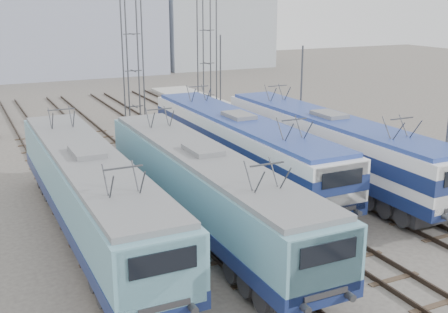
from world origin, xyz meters
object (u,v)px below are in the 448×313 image
Objects in this scene: locomotive_center_right at (240,143)px; catenary_tower_east at (207,42)px; catenary_tower_west at (132,47)px; locomotive_far_right at (330,142)px; mast_rear at (220,78)px; locomotive_center_left at (205,185)px; mast_mid at (301,101)px; mast_front at (447,143)px; locomotive_far_left at (91,189)px.

catenary_tower_east reaches higher than locomotive_center_right.
catenary_tower_west is 6.80m from catenary_tower_east.
locomotive_far_right is 17.87m from mast_rear.
locomotive_center_left is at bearing -129.44° from locomotive_center_right.
mast_rear is (10.85, 21.27, 1.28)m from locomotive_center_left.
catenary_tower_west reaches higher than mast_mid.
mast_mid reaches higher than locomotive_far_right.
mast_mid is (2.10, -10.00, -3.14)m from catenary_tower_east.
catenary_tower_east is 1.71× the size of mast_rear.
catenary_tower_east is 10.69m from mast_mid.
mast_front is 1.00× the size of mast_rear.
catenary_tower_west reaches higher than locomotive_center_left.
catenary_tower_west is 12.16m from mast_mid.
locomotive_far_right reaches higher than locomotive_center_right.
locomotive_center_right is at bearing -107.12° from catenary_tower_east.
locomotive_center_right is (4.50, 5.47, 0.09)m from locomotive_center_left.
locomotive_far_left reaches higher than locomotive_center_right.
mast_front is (6.35, -8.20, 1.19)m from locomotive_center_right.
mast_mid is at bearing 30.89° from locomotive_center_right.
mast_front is at bearing -90.00° from mast_mid.
catenary_tower_east is at bearing 95.45° from mast_front.
catenary_tower_west is at bearing 66.79° from locomotive_far_left.
locomotive_far_right is at bearing 21.46° from locomotive_center_left.
mast_rear is at bearing 52.13° from locomotive_far_left.
mast_mid and mast_rear have the same top height.
mast_front is at bearing -84.55° from catenary_tower_east.
mast_rear is at bearing 90.00° from mast_mid.
mast_rear is at bearing 24.94° from catenary_tower_west.
locomotive_center_left is 1.48× the size of catenary_tower_west.
locomotive_far_right is 16.32m from catenary_tower_east.
locomotive_far_right reaches higher than locomotive_far_left.
catenary_tower_west is 1.71× the size of mast_mid.
locomotive_center_left is 11.26m from mast_front.
locomotive_far_left is at bearing -127.87° from mast_rear.
mast_front reaches higher than locomotive_far_left.
mast_front is at bearing -90.00° from mast_rear.
locomotive_center_right reaches higher than locomotive_center_left.
catenary_tower_east is at bearing 90.91° from locomotive_far_right.
locomotive_far_left is at bearing 161.22° from locomotive_center_left.
catenary_tower_east reaches higher than mast_rear.
catenary_tower_west is 1.71× the size of mast_front.
locomotive_far_left is at bearing -126.76° from catenary_tower_east.
locomotive_far_left is at bearing -156.36° from locomotive_center_right.
catenary_tower_west is 22.00m from mast_front.
catenary_tower_east is (8.75, 19.27, 4.42)m from locomotive_center_left.
locomotive_far_left is 1.51× the size of catenary_tower_west.
locomotive_far_right is at bearing -23.23° from locomotive_center_right.
mast_front is (15.35, -4.26, 1.24)m from locomotive_far_left.
catenary_tower_east reaches higher than mast_front.
mast_mid is (10.85, 9.27, 1.28)m from locomotive_center_left.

